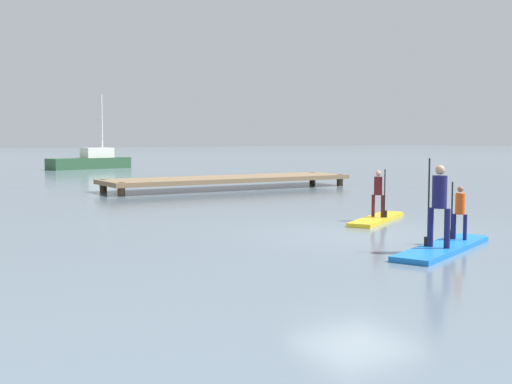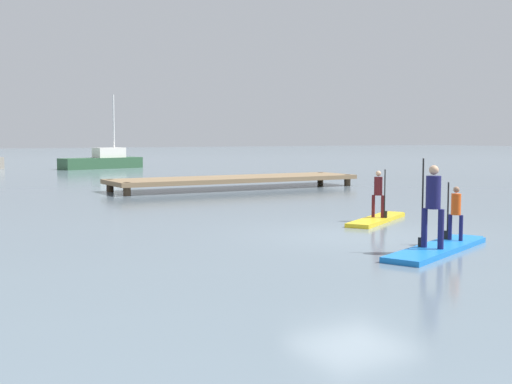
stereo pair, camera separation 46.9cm
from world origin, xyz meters
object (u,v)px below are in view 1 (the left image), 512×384
paddleboard_far (444,248)px  fishing_boat_green_midground (91,161)px  paddleboard_near (378,219)px  paddler_child_front (459,210)px  paddler_adult (439,200)px  paddler_child_solo (378,191)px

paddleboard_far → fishing_boat_green_midground: bearing=83.6°
paddleboard_near → paddler_child_front: size_ratio=2.51×
paddleboard_far → paddler_adult: size_ratio=2.09×
paddler_child_front → fishing_boat_green_midground: size_ratio=0.20×
paddler_adult → paddler_child_front: 1.21m
paddleboard_near → paddler_adult: 4.81m
paddleboard_far → fishing_boat_green_midground: fishing_boat_green_midground is taller
paddler_child_solo → paddleboard_far: size_ratio=0.36×
paddler_adult → fishing_boat_green_midground: fishing_boat_green_midground is taller
paddler_adult → paddler_child_solo: bearing=62.0°
paddleboard_near → paddler_adult: bearing=-117.8°
paddler_child_solo → paddler_child_front: 3.86m
paddleboard_near → paddler_child_front: (-1.12, -3.70, 0.66)m
paddler_child_front → fishing_boat_green_midground: (3.20, 35.15, -0.18)m
paddler_adult → fishing_boat_green_midground: 35.88m
paddler_child_front → fishing_boat_green_midground: 35.30m
paddler_child_solo → paddler_child_front: bearing=-106.9°
paddleboard_near → paddler_child_front: paddler_child_front is taller
paddler_adult → paddler_child_front: paddler_adult is taller
paddleboard_far → paddler_child_front: bearing=24.0°
paddleboard_far → paddler_adult: bearing=-158.1°
paddler_adult → paddler_child_front: bearing=23.4°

